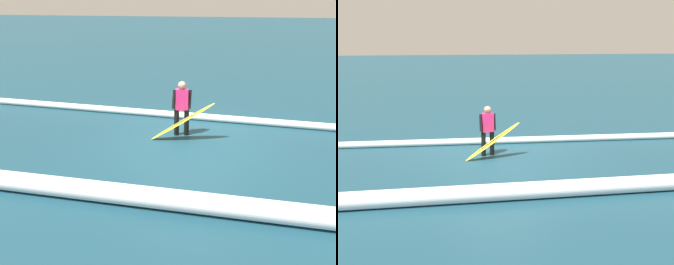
# 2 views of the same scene
# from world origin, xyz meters

# --- Properties ---
(ground_plane) EXTENTS (159.98, 159.98, 0.00)m
(ground_plane) POSITION_xyz_m (0.00, 0.00, 0.00)
(ground_plane) COLOR #173C4C
(surfer) EXTENTS (0.51, 0.33, 1.53)m
(surfer) POSITION_xyz_m (0.28, -0.39, 0.86)
(surfer) COLOR black
(surfer) RESTS_ON ground_plane
(surfboard) EXTENTS (1.73, 0.59, 1.08)m
(surfboard) POSITION_xyz_m (0.18, 0.01, 0.53)
(surfboard) COLOR yellow
(surfboard) RESTS_ON ground_plane
(wave_crest_foreground) EXTENTS (25.30, 1.08, 0.22)m
(wave_crest_foreground) POSITION_xyz_m (-2.46, -1.79, 0.11)
(wave_crest_foreground) COLOR white
(wave_crest_foreground) RESTS_ON ground_plane
(wave_crest_midground) EXTENTS (25.60, 0.59, 0.39)m
(wave_crest_midground) POSITION_xyz_m (0.12, 3.54, 0.20)
(wave_crest_midground) COLOR white
(wave_crest_midground) RESTS_ON ground_plane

